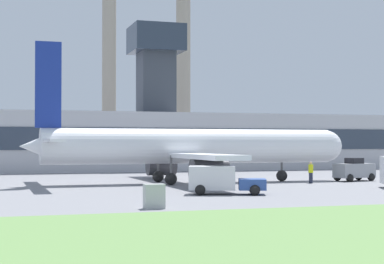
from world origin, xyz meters
The scene contains 9 objects.
ground_plane centered at (0.00, 0.00, 0.00)m, with size 400.00×400.00×0.00m, color gray.
terminal_building centered at (0.28, 32.49, 3.98)m, with size 74.10×14.02×18.68m.
smokestack_left centered at (4.13, 62.14, 17.99)m, with size 2.79×2.79×35.76m.
smokestack_right centered at (17.90, 63.04, 21.72)m, with size 3.00×3.00×43.19m.
airplane centered at (0.41, 3.95, 3.02)m, with size 28.58×25.57×11.53m.
pushback_tug centered at (15.67, 2.39, 0.93)m, with size 4.06×2.81×2.08m.
fuel_truck centered at (-1.00, -8.27, 0.93)m, with size 5.38×3.54×1.88m.
ground_crew_person centered at (10.43, 0.73, 0.94)m, with size 0.58×0.58×1.83m.
utility_cabinet centered at (-7.52, -15.95, 0.64)m, with size 1.05×0.68×1.27m.
Camera 1 is at (-15.68, -48.20, 3.37)m, focal length 60.00 mm.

